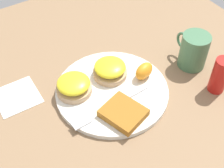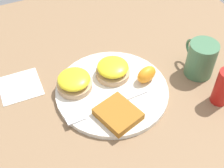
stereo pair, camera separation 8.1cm
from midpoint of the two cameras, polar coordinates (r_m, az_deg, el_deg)
The scene contains 10 objects.
ground_plane at distance 0.84m, azimuth -2.77°, elevation -1.73°, with size 1.10×1.10×0.00m, color #846647.
plate at distance 0.83m, azimuth -2.79°, elevation -1.41°, with size 0.30×0.30×0.01m, color silver.
sandwich_benedict_left at distance 0.85m, azimuth -3.11°, elevation 2.52°, with size 0.09×0.09×0.05m.
sandwich_benedict_right at distance 0.82m, azimuth -9.85°, elevation -0.46°, with size 0.09×0.09×0.05m.
hashbrown_patty at distance 0.76m, azimuth -0.96°, elevation -5.49°, with size 0.10×0.09×0.02m, color #9A5F1E.
orange_wedge at distance 0.85m, azimuth 3.16°, elevation 2.25°, with size 0.06×0.04×0.04m, color orange.
fork at distance 0.78m, azimuth -3.99°, elevation -4.72°, with size 0.03×0.23×0.00m.
cup at distance 0.90m, azimuth 12.19°, elevation 5.88°, with size 0.11×0.08×0.10m.
napkin at distance 0.88m, azimuth -19.54°, elevation -2.27°, with size 0.11×0.11×0.00m, color white.
condiment_bottle at distance 0.84m, azimuth 16.55°, elevation 1.37°, with size 0.04×0.04×0.10m, color #B21914.
Camera 1 is at (-0.47, 0.30, 0.63)m, focal length 50.00 mm.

